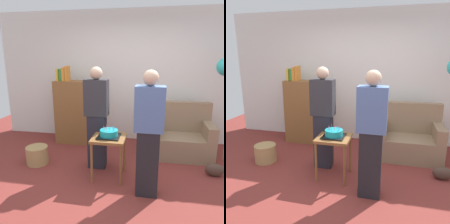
{
  "view_description": "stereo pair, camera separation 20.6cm",
  "coord_description": "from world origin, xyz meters",
  "views": [
    {
      "loc": [
        0.35,
        -2.66,
        1.78
      ],
      "look_at": [
        -0.24,
        0.58,
        0.95
      ],
      "focal_mm": 35.59,
      "sensor_mm": 36.0,
      "label": 1
    },
    {
      "loc": [
        0.55,
        -2.62,
        1.78
      ],
      "look_at": [
        -0.24,
        0.58,
        0.95
      ],
      "focal_mm": 35.59,
      "sensor_mm": 36.0,
      "label": 2
    }
  ],
  "objects": [
    {
      "name": "ground_plane",
      "position": [
        0.0,
        0.0,
        0.0
      ],
      "size": [
        8.0,
        8.0,
        0.0
      ],
      "primitive_type": "plane",
      "color": "maroon"
    },
    {
      "name": "wall_back",
      "position": [
        0.0,
        2.05,
        1.35
      ],
      "size": [
        6.0,
        0.1,
        2.7
      ],
      "primitive_type": "cube",
      "color": "silver",
      "rests_on": "ground_plane"
    },
    {
      "name": "couch",
      "position": [
        0.88,
        1.34,
        0.34
      ],
      "size": [
        1.1,
        0.7,
        0.96
      ],
      "color": "#8C7054",
      "rests_on": "ground_plane"
    },
    {
      "name": "bookshelf",
      "position": [
        -1.21,
        1.59,
        0.67
      ],
      "size": [
        0.8,
        0.36,
        1.59
      ],
      "color": "brown",
      "rests_on": "ground_plane"
    },
    {
      "name": "side_table",
      "position": [
        -0.24,
        0.33,
        0.54
      ],
      "size": [
        0.48,
        0.48,
        0.64
      ],
      "color": "brown",
      "rests_on": "ground_plane"
    },
    {
      "name": "birthday_cake",
      "position": [
        -0.24,
        0.33,
        0.69
      ],
      "size": [
        0.32,
        0.32,
        0.17
      ],
      "color": "black",
      "rests_on": "side_table"
    },
    {
      "name": "person_blowing_candles",
      "position": [
        -0.49,
        0.61,
        0.83
      ],
      "size": [
        0.36,
        0.22,
        1.63
      ],
      "rotation": [
        0.0,
        0.0,
        -0.06
      ],
      "color": "#23232D",
      "rests_on": "ground_plane"
    },
    {
      "name": "person_holding_cake",
      "position": [
        0.33,
        -0.01,
        0.83
      ],
      "size": [
        0.36,
        0.22,
        1.63
      ],
      "rotation": [
        0.0,
        0.0,
        2.63
      ],
      "color": "black",
      "rests_on": "ground_plane"
    },
    {
      "name": "wicker_basket",
      "position": [
        -1.52,
        0.53,
        0.15
      ],
      "size": [
        0.36,
        0.36,
        0.3
      ],
      "primitive_type": "cylinder",
      "color": "#A88451",
      "rests_on": "ground_plane"
    },
    {
      "name": "handbag",
      "position": [
        1.34,
        0.63,
        0.1
      ],
      "size": [
        0.28,
        0.14,
        0.2
      ],
      "primitive_type": "ellipsoid",
      "color": "#473328",
      "rests_on": "ground_plane"
    }
  ]
}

